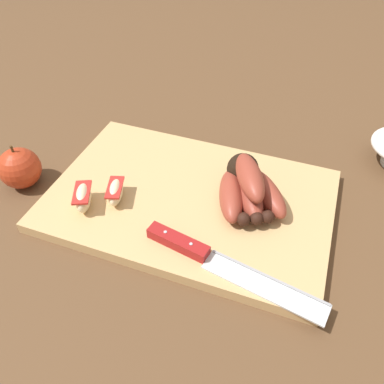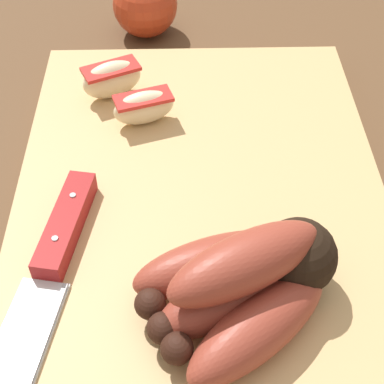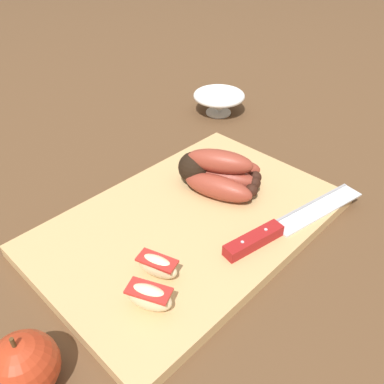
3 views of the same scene
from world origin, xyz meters
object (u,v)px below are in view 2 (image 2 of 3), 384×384
at_px(apple_wedge_near, 144,107).
at_px(apple_wedge_middle, 112,79).
at_px(banana_bunch, 246,283).
at_px(whole_apple, 145,5).
at_px(chefs_knife, 47,276).

bearing_deg(apple_wedge_near, apple_wedge_middle, -142.40).
relative_size(banana_bunch, whole_apple, 1.72).
height_order(apple_wedge_near, apple_wedge_middle, apple_wedge_middle).
relative_size(banana_bunch, apple_wedge_near, 2.40).
relative_size(chefs_knife, apple_wedge_middle, 4.37).
height_order(banana_bunch, apple_wedge_middle, banana_bunch).
bearing_deg(apple_wedge_middle, banana_bunch, 23.57).
bearing_deg(apple_wedge_middle, chefs_knife, -8.44).
xyz_separation_m(banana_bunch, chefs_knife, (-0.02, -0.14, -0.02)).
bearing_deg(chefs_knife, whole_apple, 170.70).
relative_size(apple_wedge_middle, whole_apple, 0.74).
bearing_deg(banana_bunch, whole_apple, -168.50).
height_order(banana_bunch, chefs_knife, banana_bunch).
bearing_deg(whole_apple, banana_bunch, 11.50).
bearing_deg(apple_wedge_middle, whole_apple, 169.40).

